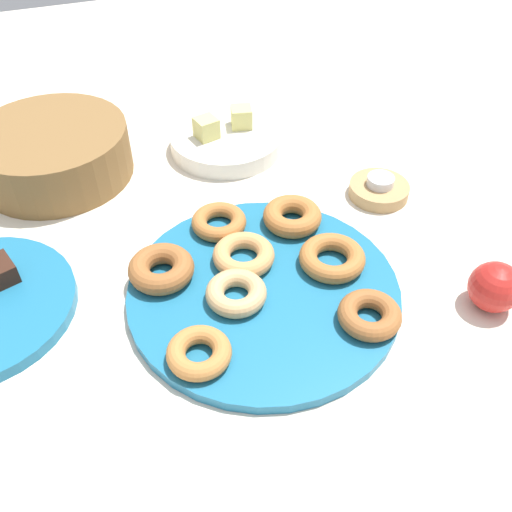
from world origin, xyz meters
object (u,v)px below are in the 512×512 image
at_px(basket, 53,153).
at_px(apple, 495,287).
at_px(donut_0, 244,255).
at_px(donut_4, 292,216).
at_px(candle_holder, 379,190).
at_px(donut_6, 219,222).
at_px(tealight, 381,181).
at_px(donut_3, 236,293).
at_px(donut_1, 332,258).
at_px(donut_7, 369,315).
at_px(melon_chunk_left, 206,128).
at_px(donut_plate, 264,291).
at_px(donut_5, 161,269).
at_px(melon_chunk_right, 241,117).
at_px(donut_2, 199,353).
at_px(fruit_bowl, 226,141).

relative_size(basket, apple, 3.77).
relative_size(donut_0, donut_4, 0.99).
relative_size(donut_4, candle_holder, 0.91).
bearing_deg(donut_6, tealight, 1.49).
height_order(donut_3, apple, apple).
relative_size(donut_0, apple, 1.28).
relative_size(donut_1, donut_3, 1.15).
distance_m(donut_7, melon_chunk_left, 0.47).
xyz_separation_m(donut_plate, donut_3, (-0.04, -0.01, 0.02)).
bearing_deg(donut_3, donut_4, 42.73).
xyz_separation_m(donut_5, donut_7, (0.23, -0.17, -0.00)).
bearing_deg(melon_chunk_right, basket, 178.61).
relative_size(donut_4, donut_5, 0.98).
relative_size(donut_4, donut_6, 1.08).
bearing_deg(donut_2, donut_4, 44.19).
relative_size(donut_3, melon_chunk_right, 2.21).
bearing_deg(donut_6, melon_chunk_right, 63.99).
bearing_deg(melon_chunk_left, candle_holder, -43.82).
bearing_deg(donut_5, donut_2, -85.85).
bearing_deg(tealight, donut_4, -168.24).
distance_m(donut_5, fruit_bowl, 0.35).
bearing_deg(candle_holder, donut_6, -178.51).
xyz_separation_m(donut_0, donut_5, (-0.11, 0.01, 0.00)).
xyz_separation_m(donut_2, donut_4, (0.20, 0.19, 0.00)).
xyz_separation_m(donut_plate, donut_2, (-0.11, -0.08, 0.02)).
bearing_deg(melon_chunk_right, donut_5, -125.28).
xyz_separation_m(donut_6, basket, (-0.21, 0.25, 0.02)).
relative_size(donut_0, melon_chunk_left, 2.39).
xyz_separation_m(donut_3, apple, (0.32, -0.11, 0.01)).
xyz_separation_m(donut_7, melon_chunk_right, (-0.01, 0.47, 0.02)).
bearing_deg(fruit_bowl, donut_1, -83.27).
height_order(donut_1, donut_4, donut_4).
bearing_deg(melon_chunk_right, melon_chunk_left, -167.91).
bearing_deg(fruit_bowl, donut_4, -84.64).
bearing_deg(donut_6, apple, -40.68).
xyz_separation_m(donut_4, apple, (0.19, -0.23, 0.00)).
height_order(donut_6, fruit_bowl, donut_6).
distance_m(donut_2, donut_4, 0.27).
bearing_deg(apple, melon_chunk_right, 109.86).
distance_m(donut_0, donut_2, 0.17).
height_order(donut_7, melon_chunk_right, melon_chunk_right).
bearing_deg(donut_3, tealight, 27.30).
bearing_deg(melon_chunk_right, donut_7, -89.25).
distance_m(donut_1, candle_holder, 0.20).
height_order(donut_2, fruit_bowl, donut_2).
bearing_deg(donut_1, fruit_bowl, 96.73).
bearing_deg(donut_4, fruit_bowl, 95.36).
xyz_separation_m(donut_3, fruit_bowl, (0.10, 0.37, -0.01)).
bearing_deg(donut_2, candle_holder, 31.84).
height_order(donut_1, candle_holder, donut_1).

